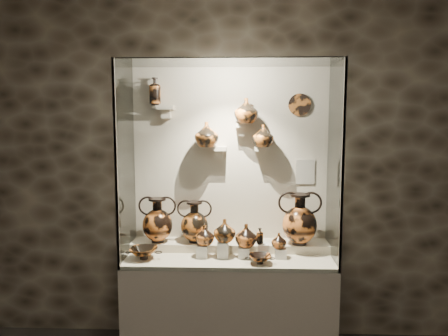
# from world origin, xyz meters

# --- Properties ---
(wall_back) EXTENTS (5.00, 0.02, 3.20)m
(wall_back) POSITION_xyz_m (0.00, 2.50, 1.60)
(wall_back) COLOR #2B231B
(wall_back) RESTS_ON ground
(plinth) EXTENTS (1.70, 0.60, 0.80)m
(plinth) POSITION_xyz_m (0.00, 2.18, 0.40)
(plinth) COLOR #C2B49C
(plinth) RESTS_ON floor
(front_tier) EXTENTS (1.68, 0.58, 0.03)m
(front_tier) POSITION_xyz_m (0.00, 2.18, 0.82)
(front_tier) COLOR beige
(front_tier) RESTS_ON plinth
(rear_tier) EXTENTS (1.70, 0.25, 0.10)m
(rear_tier) POSITION_xyz_m (0.00, 2.35, 0.85)
(rear_tier) COLOR beige
(rear_tier) RESTS_ON plinth
(back_panel) EXTENTS (1.70, 0.03, 1.60)m
(back_panel) POSITION_xyz_m (0.00, 2.50, 1.60)
(back_panel) COLOR #C2B49C
(back_panel) RESTS_ON plinth
(glass_front) EXTENTS (1.70, 0.01, 1.60)m
(glass_front) POSITION_xyz_m (0.00, 1.88, 1.60)
(glass_front) COLOR white
(glass_front) RESTS_ON plinth
(glass_left) EXTENTS (0.01, 0.60, 1.60)m
(glass_left) POSITION_xyz_m (-0.85, 2.18, 1.60)
(glass_left) COLOR white
(glass_left) RESTS_ON plinth
(glass_right) EXTENTS (0.01, 0.60, 1.60)m
(glass_right) POSITION_xyz_m (0.85, 2.18, 1.60)
(glass_right) COLOR white
(glass_right) RESTS_ON plinth
(glass_top) EXTENTS (1.70, 0.60, 0.01)m
(glass_top) POSITION_xyz_m (0.00, 2.18, 2.40)
(glass_top) COLOR white
(glass_top) RESTS_ON back_panel
(frame_post_left) EXTENTS (0.02, 0.02, 1.60)m
(frame_post_left) POSITION_xyz_m (-0.84, 1.89, 1.60)
(frame_post_left) COLOR gray
(frame_post_left) RESTS_ON plinth
(frame_post_right) EXTENTS (0.02, 0.02, 1.60)m
(frame_post_right) POSITION_xyz_m (0.84, 1.89, 1.60)
(frame_post_right) COLOR gray
(frame_post_right) RESTS_ON plinth
(pedestal_a) EXTENTS (0.09, 0.09, 0.10)m
(pedestal_a) POSITION_xyz_m (-0.22, 2.13, 0.88)
(pedestal_a) COLOR silver
(pedestal_a) RESTS_ON front_tier
(pedestal_b) EXTENTS (0.09, 0.09, 0.13)m
(pedestal_b) POSITION_xyz_m (-0.05, 2.13, 0.90)
(pedestal_b) COLOR silver
(pedestal_b) RESTS_ON front_tier
(pedestal_c) EXTENTS (0.09, 0.09, 0.09)m
(pedestal_c) POSITION_xyz_m (0.12, 2.13, 0.88)
(pedestal_c) COLOR silver
(pedestal_c) RESTS_ON front_tier
(pedestal_d) EXTENTS (0.09, 0.09, 0.12)m
(pedestal_d) POSITION_xyz_m (0.28, 2.13, 0.89)
(pedestal_d) COLOR silver
(pedestal_d) RESTS_ON front_tier
(pedestal_e) EXTENTS (0.09, 0.09, 0.08)m
(pedestal_e) POSITION_xyz_m (0.42, 2.13, 0.87)
(pedestal_e) COLOR silver
(pedestal_e) RESTS_ON front_tier
(bracket_ul) EXTENTS (0.14, 0.12, 0.04)m
(bracket_ul) POSITION_xyz_m (-0.55, 2.42, 2.05)
(bracket_ul) COLOR #C2B49C
(bracket_ul) RESTS_ON back_panel
(bracket_ca) EXTENTS (0.14, 0.12, 0.04)m
(bracket_ca) POSITION_xyz_m (-0.10, 2.42, 1.70)
(bracket_ca) COLOR #C2B49C
(bracket_ca) RESTS_ON back_panel
(bracket_cb) EXTENTS (0.10, 0.12, 0.04)m
(bracket_cb) POSITION_xyz_m (0.10, 2.42, 1.90)
(bracket_cb) COLOR #C2B49C
(bracket_cb) RESTS_ON back_panel
(bracket_cc) EXTENTS (0.14, 0.12, 0.04)m
(bracket_cc) POSITION_xyz_m (0.28, 2.42, 1.70)
(bracket_cc) COLOR #C2B49C
(bracket_cc) RESTS_ON back_panel
(amphora_left) EXTENTS (0.32, 0.32, 0.39)m
(amphora_left) POSITION_xyz_m (-0.62, 2.32, 1.09)
(amphora_left) COLOR #C96726
(amphora_left) RESTS_ON rear_tier
(amphora_mid) EXTENTS (0.38, 0.38, 0.36)m
(amphora_mid) POSITION_xyz_m (-0.30, 2.33, 1.08)
(amphora_mid) COLOR #AD5A1E
(amphora_mid) RESTS_ON rear_tier
(amphora_right) EXTENTS (0.38, 0.38, 0.44)m
(amphora_right) POSITION_xyz_m (0.59, 2.30, 1.12)
(amphora_right) COLOR #C96726
(amphora_right) RESTS_ON rear_tier
(jug_a) EXTENTS (0.20, 0.20, 0.17)m
(jug_a) POSITION_xyz_m (-0.20, 2.15, 1.01)
(jug_a) COLOR #C96726
(jug_a) RESTS_ON pedestal_a
(jug_b) EXTENTS (0.22, 0.22, 0.19)m
(jug_b) POSITION_xyz_m (-0.04, 2.15, 1.05)
(jug_b) COLOR #AD5A1E
(jug_b) RESTS_ON pedestal_b
(jug_c) EXTENTS (0.23, 0.23, 0.19)m
(jug_c) POSITION_xyz_m (0.14, 2.15, 1.01)
(jug_c) COLOR #C96726
(jug_c) RESTS_ON pedestal_c
(jug_e) EXTENTS (0.15, 0.15, 0.13)m
(jug_e) POSITION_xyz_m (0.40, 2.14, 0.97)
(jug_e) COLOR #C96726
(jug_e) RESTS_ON pedestal_e
(lekythos_small) EXTENTS (0.08, 0.08, 0.15)m
(lekythos_small) POSITION_xyz_m (0.25, 2.11, 1.03)
(lekythos_small) COLOR #AD5A1E
(lekythos_small) RESTS_ON pedestal_d
(kylix_left) EXTENTS (0.29, 0.25, 0.11)m
(kylix_left) POSITION_xyz_m (-0.69, 2.07, 0.89)
(kylix_left) COLOR #AD5A1E
(kylix_left) RESTS_ON front_tier
(kylix_right) EXTENTS (0.24, 0.21, 0.09)m
(kylix_right) POSITION_xyz_m (0.25, 1.99, 0.87)
(kylix_right) COLOR #C96726
(kylix_right) RESTS_ON front_tier
(lekythos_tall) EXTENTS (0.13, 0.13, 0.26)m
(lekythos_tall) POSITION_xyz_m (-0.64, 2.42, 2.20)
(lekythos_tall) COLOR #C96726
(lekythos_tall) RESTS_ON bracket_ul
(ovoid_vase_a) EXTENTS (0.25, 0.25, 0.21)m
(ovoid_vase_a) POSITION_xyz_m (-0.20, 2.37, 1.82)
(ovoid_vase_a) COLOR #AD5A1E
(ovoid_vase_a) RESTS_ON bracket_ca
(ovoid_vase_b) EXTENTS (0.23, 0.23, 0.21)m
(ovoid_vase_b) POSITION_xyz_m (0.14, 2.37, 2.02)
(ovoid_vase_b) COLOR #AD5A1E
(ovoid_vase_b) RESTS_ON bracket_cb
(ovoid_vase_c) EXTENTS (0.23, 0.23, 0.19)m
(ovoid_vase_c) POSITION_xyz_m (0.28, 2.38, 1.81)
(ovoid_vase_c) COLOR #AD5A1E
(ovoid_vase_c) RESTS_ON bracket_cc
(wall_plate) EXTENTS (0.19, 0.02, 0.19)m
(wall_plate) POSITION_xyz_m (0.59, 2.47, 2.07)
(wall_plate) COLOR #924E1C
(wall_plate) RESTS_ON back_panel
(info_placard) EXTENTS (0.16, 0.01, 0.22)m
(info_placard) POSITION_xyz_m (0.65, 2.47, 1.50)
(info_placard) COLOR beige
(info_placard) RESTS_ON back_panel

